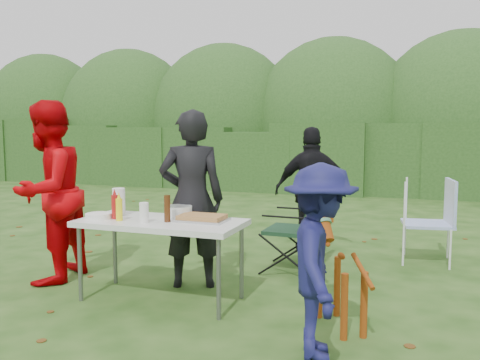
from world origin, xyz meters
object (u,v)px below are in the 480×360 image
(person_black_puffy, at_px, (312,190))
(dog, at_px, (341,273))
(camping_chair, at_px, (293,224))
(person_red_jacket, at_px, (48,192))
(mustard_bottle, at_px, (119,210))
(folding_table, at_px, (161,226))
(person_cook, at_px, (192,199))
(child, at_px, (320,261))
(paper_towel_roll, at_px, (119,202))
(ketchup_bottle, at_px, (115,207))
(beer_bottle, at_px, (167,209))
(lawn_chair, at_px, (427,220))

(person_black_puffy, distance_m, dog, 2.44)
(dog, relative_size, camping_chair, 0.89)
(person_red_jacket, distance_m, person_black_puffy, 3.10)
(person_red_jacket, relative_size, mustard_bottle, 9.25)
(folding_table, relative_size, person_cook, 0.86)
(person_red_jacket, distance_m, child, 3.05)
(child, relative_size, dog, 1.45)
(person_red_jacket, xyz_separation_m, person_black_puffy, (2.29, 2.08, -0.13))
(mustard_bottle, height_order, paper_towel_roll, paper_towel_roll)
(dog, height_order, mustard_bottle, mustard_bottle)
(ketchup_bottle, bearing_deg, beer_bottle, 3.14)
(person_cook, relative_size, mustard_bottle, 8.75)
(beer_bottle, bearing_deg, person_cook, 90.20)
(person_cook, xyz_separation_m, child, (1.49, -1.11, -0.20))
(person_black_puffy, bearing_deg, camping_chair, 72.20)
(person_red_jacket, height_order, person_black_puffy, person_red_jacket)
(person_red_jacket, height_order, dog, person_red_jacket)
(person_cook, relative_size, paper_towel_roll, 6.73)
(dog, height_order, lawn_chair, lawn_chair)
(folding_table, height_order, camping_chair, camping_chair)
(person_black_puffy, bearing_deg, person_cook, 47.74)
(folding_table, bearing_deg, child, -22.28)
(folding_table, distance_m, person_black_puffy, 2.40)
(folding_table, bearing_deg, person_red_jacket, 174.57)
(folding_table, xyz_separation_m, child, (1.58, -0.65, -0.02))
(person_black_puffy, relative_size, camping_chair, 1.53)
(folding_table, relative_size, dog, 1.63)
(lawn_chair, distance_m, ketchup_bottle, 3.58)
(folding_table, xyz_separation_m, mustard_bottle, (-0.34, -0.14, 0.15))
(beer_bottle, bearing_deg, paper_towel_roll, 165.79)
(person_red_jacket, height_order, paper_towel_roll, person_red_jacket)
(mustard_bottle, xyz_separation_m, paper_towel_roll, (-0.16, 0.25, 0.03))
(folding_table, height_order, person_cook, person_cook)
(dog, height_order, beer_bottle, beer_bottle)
(person_red_jacket, height_order, lawn_chair, person_red_jacket)
(ketchup_bottle, xyz_separation_m, beer_bottle, (0.52, 0.03, 0.01))
(dog, bearing_deg, beer_bottle, 53.86)
(person_black_puffy, xyz_separation_m, paper_towel_roll, (-1.44, -2.11, 0.08))
(beer_bottle, distance_m, paper_towel_roll, 0.62)
(person_red_jacket, height_order, mustard_bottle, person_red_jacket)
(folding_table, height_order, paper_towel_roll, paper_towel_roll)
(dog, distance_m, mustard_bottle, 2.03)
(child, bearing_deg, mustard_bottle, 61.56)
(person_cook, relative_size, lawn_chair, 1.77)
(paper_towel_roll, bearing_deg, child, -19.79)
(person_red_jacket, xyz_separation_m, dog, (3.00, -0.23, -0.49))
(person_cook, bearing_deg, beer_bottle, 67.98)
(child, relative_size, lawn_chair, 1.35)
(person_black_puffy, height_order, beer_bottle, person_black_puffy)
(folding_table, relative_size, paper_towel_roll, 5.77)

